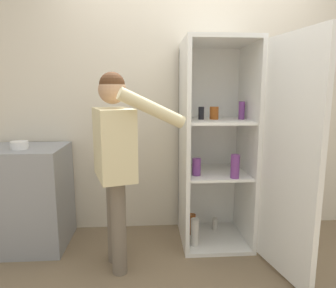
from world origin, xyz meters
name	(u,v)px	position (x,y,z in m)	size (l,w,h in m)	color
ground_plane	(207,279)	(0.00, 0.00, 0.00)	(12.00, 12.00, 0.00)	#7A664C
wall_back	(191,104)	(0.00, 0.98, 1.27)	(7.00, 0.06, 2.55)	beige
refrigerator	(228,148)	(0.27, 0.53, 0.91)	(0.79, 1.23, 1.83)	white
person	(115,150)	(-0.68, 0.23, 0.96)	(0.72, 0.58, 1.53)	#726656
counter	(26,197)	(-1.53, 0.63, 0.46)	(0.71, 0.59, 0.91)	gray
bowl	(19,145)	(-1.52, 0.56, 0.95)	(0.14, 0.14, 0.07)	white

